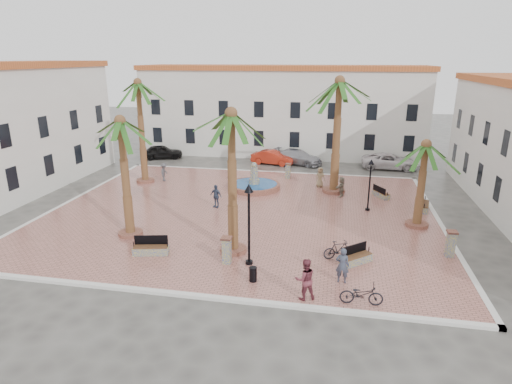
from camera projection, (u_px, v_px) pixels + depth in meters
ground at (242, 213)px, 29.54m from camera, size 120.00×120.00×0.00m
plaza at (242, 212)px, 29.51m from camera, size 26.00×22.00×0.15m
kerb_n at (268, 172)px, 39.81m from camera, size 26.30×0.30×0.16m
kerb_s at (188, 295)px, 19.21m from camera, size 26.30×0.30×0.16m
kerb_e at (441, 225)px, 27.18m from camera, size 0.30×22.30×0.16m
kerb_w at (72, 201)px, 31.85m from camera, size 0.30×22.30×0.16m
building_north at (281, 110)px, 46.83m from camera, size 30.40×7.40×9.50m
fountain at (254, 185)px, 34.55m from camera, size 4.19×4.19×2.17m
palm_nw at (138, 93)px, 34.25m from camera, size 4.82×4.82×8.59m
palm_sw at (121, 134)px, 23.76m from camera, size 4.64×4.64×7.14m
palm_s at (231, 130)px, 21.41m from camera, size 4.72×4.72×7.82m
palm_e at (425, 156)px, 25.58m from camera, size 4.59×4.59×5.53m
palm_ne at (339, 94)px, 31.43m from camera, size 5.65×5.65×8.91m
bench_s at (151, 249)px, 22.99m from camera, size 1.98×0.98×1.00m
bench_se at (356, 258)px, 21.96m from camera, size 1.73×1.64×0.97m
bench_e at (424, 206)px, 29.66m from camera, size 0.97×2.00×1.01m
bench_ne at (381, 194)px, 32.38m from camera, size 1.25×1.68×0.87m
lamppost_s at (249, 211)px, 21.11m from camera, size 0.47×0.47×4.30m
lamppost_e at (370, 176)px, 28.93m from camera, size 0.40×0.40×3.64m
bollard_se at (227, 250)px, 21.84m from camera, size 0.52×0.52×1.44m
bollard_n at (288, 171)px, 37.33m from camera, size 0.54×0.54×1.33m
bollard_e at (451, 243)px, 22.57m from camera, size 0.54×0.54×1.46m
litter_bin at (253, 274)px, 20.19m from camera, size 0.37×0.37×0.72m
cyclist_a at (342, 265)px, 19.94m from camera, size 0.68×0.48×1.75m
bicycle_a at (361, 294)px, 18.24m from camera, size 1.86×0.71×0.96m
cyclist_b at (305, 279)px, 18.54m from camera, size 1.12×1.01×1.90m
bicycle_b at (339, 250)px, 22.42m from camera, size 1.74×1.06×1.01m
pedestrian_fountain_a at (320, 177)px, 34.78m from camera, size 0.96×0.84×1.65m
pedestrian_fountain_b at (216, 196)px, 30.07m from camera, size 1.04×0.74×1.64m
pedestrian_north at (164, 172)px, 36.49m from camera, size 0.59×1.01×1.55m
pedestrian_east at (341, 187)px, 32.38m from camera, size 0.93×1.50×1.54m
car_black at (162, 152)px, 45.26m from camera, size 4.64×3.17×1.47m
car_red at (273, 157)px, 42.86m from camera, size 4.46×2.26×1.40m
car_silver at (298, 157)px, 42.93m from camera, size 5.42×3.62×1.46m
car_white at (390, 161)px, 41.13m from camera, size 5.35×2.54×1.47m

